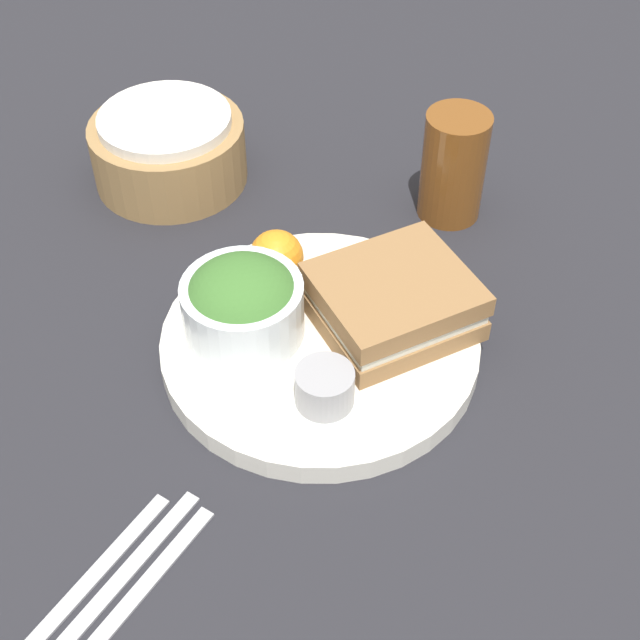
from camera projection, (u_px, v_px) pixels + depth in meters
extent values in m
plane|color=#232328|center=(320.00, 352.00, 0.80)|extent=(4.00, 4.00, 0.00)
cylinder|color=white|center=(320.00, 344.00, 0.79)|extent=(0.28, 0.28, 0.02)
cube|color=olive|center=(392.00, 314.00, 0.79)|extent=(0.13, 0.12, 0.02)
cube|color=silver|center=(393.00, 301.00, 0.78)|extent=(0.13, 0.11, 0.01)
cube|color=olive|center=(394.00, 289.00, 0.77)|extent=(0.13, 0.12, 0.02)
cylinder|color=white|center=(243.00, 309.00, 0.77)|extent=(0.11, 0.11, 0.05)
ellipsoid|color=#3D702D|center=(242.00, 296.00, 0.76)|extent=(0.10, 0.10, 0.06)
cylinder|color=#99999E|center=(325.00, 387.00, 0.72)|extent=(0.05, 0.05, 0.03)
sphere|color=orange|center=(274.00, 258.00, 0.82)|extent=(0.05, 0.05, 0.05)
cylinder|color=brown|center=(453.00, 166.00, 0.90)|extent=(0.07, 0.07, 0.12)
cylinder|color=#997547|center=(169.00, 152.00, 0.96)|extent=(0.17, 0.17, 0.07)
cylinder|color=white|center=(164.00, 120.00, 0.93)|extent=(0.14, 0.14, 0.01)
cube|color=#B2B2B7|center=(123.00, 610.00, 0.63)|extent=(0.17, 0.11, 0.01)
cube|color=#B2B2B7|center=(104.00, 597.00, 0.63)|extent=(0.18, 0.11, 0.01)
cube|color=#B2B2B7|center=(85.00, 584.00, 0.64)|extent=(0.16, 0.10, 0.01)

